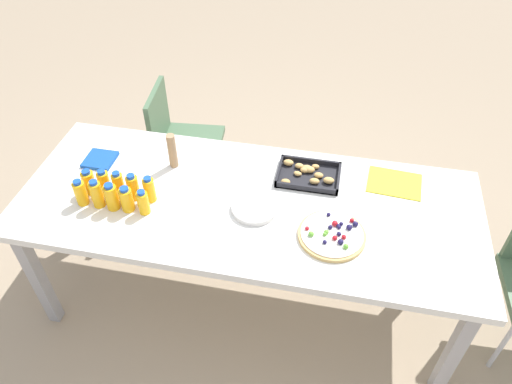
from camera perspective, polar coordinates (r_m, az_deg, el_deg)
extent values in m
plane|color=gray|center=(2.88, -0.84, -12.01)|extent=(12.00, 12.00, 0.00)
cube|color=silver|center=(2.31, -1.03, -1.47)|extent=(2.20, 0.88, 0.04)
cube|color=#99999E|center=(2.73, -24.38, -9.21)|extent=(0.06, 0.06, 0.72)
cube|color=#99999E|center=(2.44, 22.34, -17.06)|extent=(0.06, 0.06, 0.72)
cube|color=#99999E|center=(3.13, -18.07, 0.82)|extent=(0.06, 0.06, 0.72)
cube|color=#99999E|center=(2.88, 21.08, -4.67)|extent=(0.06, 0.06, 0.72)
cube|color=#4C6B4C|center=(3.17, -7.80, 5.61)|extent=(0.44, 0.44, 0.04)
cube|color=#4C6B4C|center=(3.10, -11.50, 8.55)|extent=(0.07, 0.38, 0.38)
cylinder|color=silver|center=(3.41, -4.26, 3.84)|extent=(0.02, 0.02, 0.41)
cylinder|color=silver|center=(3.18, -5.15, 0.20)|extent=(0.02, 0.02, 0.41)
cylinder|color=silver|center=(3.48, -9.48, 4.14)|extent=(0.02, 0.02, 0.41)
cylinder|color=silver|center=(3.24, -10.72, 0.59)|extent=(0.02, 0.02, 0.41)
cylinder|color=silver|center=(2.74, 27.06, -15.81)|extent=(0.02, 0.02, 0.41)
cylinder|color=silver|center=(2.92, 25.87, -10.50)|extent=(0.02, 0.02, 0.41)
cylinder|color=#FAAE14|center=(2.39, -20.00, -0.14)|extent=(0.06, 0.06, 0.12)
cylinder|color=blue|center=(2.35, -20.39, 1.08)|extent=(0.04, 0.04, 0.02)
cylinder|color=#F9AD14|center=(2.35, -18.28, -0.30)|extent=(0.06, 0.06, 0.13)
cylinder|color=blue|center=(2.30, -18.68, 1.06)|extent=(0.04, 0.04, 0.02)
cylinder|color=#F9AC14|center=(2.32, -16.68, -0.63)|extent=(0.06, 0.06, 0.13)
cylinder|color=blue|center=(2.27, -17.04, 0.68)|extent=(0.04, 0.04, 0.02)
cylinder|color=#FAAE14|center=(2.30, -15.02, -0.91)|extent=(0.06, 0.06, 0.12)
cylinder|color=blue|center=(2.25, -15.32, 0.31)|extent=(0.04, 0.04, 0.02)
cylinder|color=#FAAE14|center=(2.26, -13.17, -1.28)|extent=(0.05, 0.05, 0.12)
cylinder|color=blue|center=(2.22, -13.43, -0.06)|extent=(0.03, 0.03, 0.02)
cylinder|color=#FAAE14|center=(2.44, -19.11, 1.06)|extent=(0.06, 0.06, 0.12)
cylinder|color=blue|center=(2.40, -19.46, 2.23)|extent=(0.04, 0.04, 0.02)
cylinder|color=#FAAC14|center=(2.40, -17.47, 0.97)|extent=(0.06, 0.06, 0.13)
cylinder|color=blue|center=(2.36, -17.82, 2.25)|extent=(0.04, 0.04, 0.02)
cylinder|color=#FAAD14|center=(2.37, -15.90, 0.75)|extent=(0.05, 0.05, 0.13)
cylinder|color=blue|center=(2.33, -16.23, 2.06)|extent=(0.03, 0.03, 0.02)
cylinder|color=#F9AC14|center=(2.35, -14.31, 0.50)|extent=(0.06, 0.06, 0.13)
cylinder|color=blue|center=(2.30, -14.61, 1.80)|extent=(0.04, 0.04, 0.02)
cylinder|color=#F9AE14|center=(2.32, -12.48, 0.22)|extent=(0.05, 0.05, 0.12)
cylinder|color=blue|center=(2.27, -12.73, 1.51)|extent=(0.03, 0.03, 0.02)
cylinder|color=tan|center=(2.16, 8.93, -5.08)|extent=(0.30, 0.30, 0.02)
cylinder|color=white|center=(2.15, 8.96, -4.87)|extent=(0.28, 0.28, 0.01)
sphere|color=red|center=(2.18, 9.30, -3.68)|extent=(0.03, 0.03, 0.03)
sphere|color=#1E1947|center=(2.16, 8.76, -4.14)|extent=(0.02, 0.02, 0.02)
sphere|color=#1E1947|center=(2.11, 9.96, -5.83)|extent=(0.03, 0.03, 0.03)
sphere|color=#66B238|center=(2.10, 10.57, -6.34)|extent=(0.02, 0.02, 0.02)
sphere|color=red|center=(2.21, 11.26, -3.31)|extent=(0.02, 0.02, 0.02)
sphere|color=#1E1947|center=(2.17, 9.71, -3.97)|extent=(0.02, 0.02, 0.02)
sphere|color=#66B238|center=(2.12, 6.53, -4.96)|extent=(0.03, 0.03, 0.03)
sphere|color=#66B238|center=(2.14, 8.30, -4.71)|extent=(0.02, 0.02, 0.02)
sphere|color=red|center=(2.12, 9.29, -5.37)|extent=(0.02, 0.02, 0.02)
sphere|color=red|center=(2.14, 6.05, -4.29)|extent=(0.02, 0.02, 0.02)
sphere|color=#1E1947|center=(2.17, 10.96, -4.12)|extent=(0.03, 0.03, 0.03)
sphere|color=#1E1947|center=(2.14, 9.76, -4.90)|extent=(0.02, 0.02, 0.02)
sphere|color=#1E1947|center=(2.17, 9.78, -4.12)|extent=(0.02, 0.02, 0.02)
sphere|color=red|center=(2.13, 10.34, -5.25)|extent=(0.02, 0.02, 0.02)
sphere|color=#66B238|center=(2.13, 8.13, -4.96)|extent=(0.02, 0.02, 0.02)
sphere|color=#1E1947|center=(2.10, 8.12, -5.88)|extent=(0.02, 0.02, 0.02)
sphere|color=#1E1947|center=(2.22, 8.57, -2.65)|extent=(0.02, 0.02, 0.02)
sphere|color=#1E1947|center=(2.18, 10.03, -3.73)|extent=(0.02, 0.02, 0.02)
sphere|color=#1E1947|center=(2.19, 11.66, -3.72)|extent=(0.03, 0.03, 0.03)
cube|color=black|center=(2.43, 6.21, 1.82)|extent=(0.31, 0.22, 0.01)
cube|color=black|center=(2.35, 5.93, 0.42)|extent=(0.31, 0.01, 0.03)
cube|color=black|center=(2.51, 6.53, 3.60)|extent=(0.31, 0.01, 0.03)
cube|color=black|center=(2.44, 2.75, 2.53)|extent=(0.01, 0.22, 0.03)
cube|color=black|center=(2.42, 9.74, 1.58)|extent=(0.01, 0.22, 0.03)
ellipsoid|color=tan|center=(2.46, 6.02, 2.84)|extent=(0.05, 0.04, 0.03)
ellipsoid|color=tan|center=(2.42, 7.41, 1.97)|extent=(0.05, 0.03, 0.03)
ellipsoid|color=tan|center=(2.40, 8.58, 1.36)|extent=(0.05, 0.04, 0.03)
ellipsoid|color=tan|center=(2.49, 3.82, 3.59)|extent=(0.04, 0.03, 0.02)
ellipsoid|color=tan|center=(2.37, 3.52, 1.21)|extent=(0.05, 0.03, 0.03)
ellipsoid|color=tan|center=(2.45, 6.33, 2.66)|extent=(0.05, 0.04, 0.03)
ellipsoid|color=tan|center=(2.47, 5.14, 3.09)|extent=(0.04, 0.03, 0.03)
ellipsoid|color=tan|center=(2.48, 7.06, 3.01)|extent=(0.04, 0.03, 0.02)
ellipsoid|color=tan|center=(2.43, 4.87, 2.23)|extent=(0.03, 0.02, 0.02)
ellipsoid|color=tan|center=(2.39, 6.93, 1.28)|extent=(0.05, 0.04, 0.03)
ellipsoid|color=tan|center=(2.48, 3.85, 3.49)|extent=(0.05, 0.04, 0.03)
ellipsoid|color=tan|center=(2.44, 5.78, 2.60)|extent=(0.05, 0.03, 0.03)
ellipsoid|color=tan|center=(2.42, 4.98, 2.15)|extent=(0.04, 0.03, 0.02)
cylinder|color=silver|center=(2.25, -0.17, -2.08)|extent=(0.22, 0.22, 0.00)
cylinder|color=silver|center=(2.25, -0.17, -1.99)|extent=(0.22, 0.22, 0.00)
cylinder|color=silver|center=(2.25, -0.17, -1.90)|extent=(0.22, 0.22, 0.00)
cylinder|color=silver|center=(2.24, -0.17, -1.80)|extent=(0.22, 0.22, 0.00)
cylinder|color=silver|center=(2.24, -0.17, -1.71)|extent=(0.22, 0.22, 0.00)
cube|color=#194CA5|center=(2.64, -17.94, 3.66)|extent=(0.15, 0.15, 0.02)
cylinder|color=#9E7A56|center=(2.47, -9.87, 4.81)|extent=(0.04, 0.04, 0.19)
cube|color=yellow|center=(2.48, 16.03, 1.04)|extent=(0.27, 0.22, 0.01)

